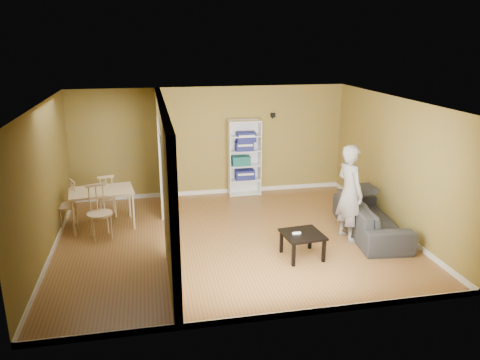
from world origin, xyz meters
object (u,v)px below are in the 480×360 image
dining_table (101,194)px  chair_far (106,195)px  sofa (371,213)px  chair_near (99,212)px  bookshelf (244,157)px  person (350,185)px  chair_left (65,205)px  coffee_table (302,237)px

dining_table → chair_far: chair_far is taller
sofa → chair_near: size_ratio=2.18×
chair_far → bookshelf: bearing=-174.6°
dining_table → chair_near: (-0.00, -0.60, -0.17)m
person → chair_near: bearing=67.1°
sofa → chair_far: chair_far is taller
sofa → bookshelf: bookshelf is taller
chair_near → bookshelf: bearing=16.6°
person → chair_near: size_ratio=2.07×
sofa → chair_far: (-5.10, 1.97, 0.04)m
chair_near → dining_table: bearing=73.8°
sofa → bookshelf: bearing=40.3°
dining_table → chair_left: size_ratio=1.26×
person → chair_near: (-4.60, 0.94, -0.56)m
coffee_table → dining_table: bearing=148.7°
person → chair_near: 4.73m
person → chair_far: bearing=53.9°
bookshelf → dining_table: 3.54m
dining_table → chair_near: chair_near is taller
person → bookshelf: person is taller
sofa → dining_table: sofa is taller
coffee_table → chair_near: 3.83m
chair_near → chair_far: bearing=71.9°
sofa → chair_left: size_ratio=2.32×
person → chair_left: bearing=62.0°
bookshelf → chair_far: bearing=-164.1°
dining_table → chair_far: bearing=86.1°
chair_left → chair_far: 0.91m
sofa → coffee_table: bearing=120.5°
bookshelf → chair_left: size_ratio=1.88×
sofa → dining_table: bearing=81.3°
chair_left → chair_near: size_ratio=0.94×
sofa → dining_table: (-5.14, 1.41, 0.26)m
person → coffee_table: size_ratio=3.23×
chair_left → coffee_table: bearing=39.0°
chair_far → sofa: bearing=148.4°
sofa → chair_left: (-5.85, 1.46, 0.06)m
sofa → bookshelf: size_ratio=1.24×
bookshelf → chair_near: (-3.22, -2.07, -0.40)m
person → bookshelf: size_ratio=1.18×
person → coffee_table: person is taller
dining_table → chair_near: 0.62m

